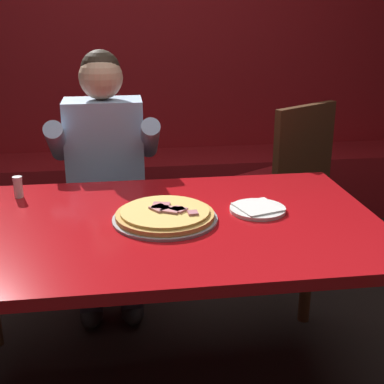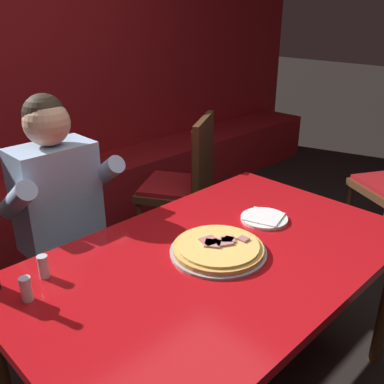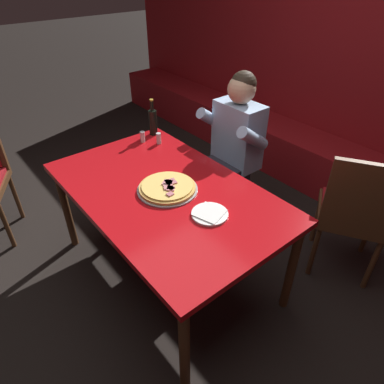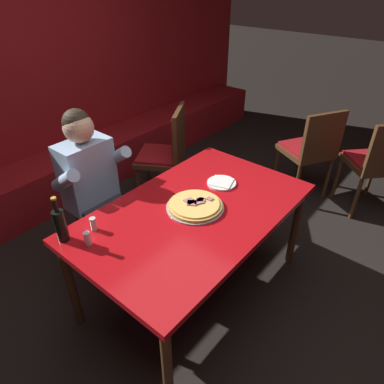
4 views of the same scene
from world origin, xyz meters
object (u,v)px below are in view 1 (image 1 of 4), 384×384
pizza (165,215)px  dining_chair_far_right (285,176)px  main_dining_table (161,238)px  diner_seated_blue_shirt (106,171)px  plate_white_paper (258,209)px  shaker_oregano (18,188)px

pizza → dining_chair_far_right: (0.76, 0.97, -0.19)m
dining_chair_far_right → main_dining_table: bearing=-128.4°
main_dining_table → diner_seated_blue_shirt: 0.80m
pizza → dining_chair_far_right: 1.25m
pizza → diner_seated_blue_shirt: diner_seated_blue_shirt is taller
main_dining_table → dining_chair_far_right: 1.25m
plate_white_paper → diner_seated_blue_shirt: 0.92m
shaker_oregano → diner_seated_blue_shirt: 0.56m
main_dining_table → diner_seated_blue_shirt: diner_seated_blue_shirt is taller
main_dining_table → shaker_oregano: bearing=148.6°
diner_seated_blue_shirt → dining_chair_far_right: (0.98, 0.21, -0.14)m
main_dining_table → dining_chair_far_right: dining_chair_far_right is taller
diner_seated_blue_shirt → pizza: bearing=-73.7°
pizza → plate_white_paper: size_ratio=1.80×
diner_seated_blue_shirt → dining_chair_far_right: size_ratio=1.30×
shaker_oregano → diner_seated_blue_shirt: diner_seated_blue_shirt is taller
shaker_oregano → pizza: bearing=-30.0°
plate_white_paper → main_dining_table: bearing=-172.6°
main_dining_table → shaker_oregano: size_ratio=18.37×
shaker_oregano → diner_seated_blue_shirt: size_ratio=0.07×
pizza → plate_white_paper: pizza is taller
main_dining_table → shaker_oregano: shaker_oregano is taller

